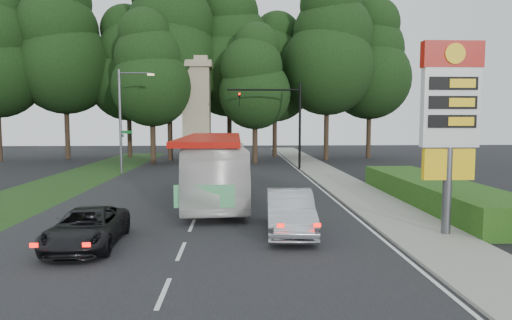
{
  "coord_description": "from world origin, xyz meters",
  "views": [
    {
      "loc": [
        1.76,
        -13.65,
        4.16
      ],
      "look_at": [
        2.7,
        8.42,
        2.2
      ],
      "focal_mm": 32.0,
      "sensor_mm": 36.0,
      "label": 1
    }
  ],
  "objects_px": {
    "streetlight_signs": "(123,116)",
    "sedan_silver": "(290,212)",
    "traffic_signal_mast": "(284,113)",
    "monument": "(197,110)",
    "gas_station_pylon": "(450,111)",
    "transit_bus": "(212,168)",
    "suv_charcoal": "(87,228)"
  },
  "relations": [
    {
      "from": "transit_bus",
      "to": "suv_charcoal",
      "type": "bearing_deg",
      "value": -117.51
    },
    {
      "from": "traffic_signal_mast",
      "to": "streetlight_signs",
      "type": "height_order",
      "value": "streetlight_signs"
    },
    {
      "from": "gas_station_pylon",
      "to": "transit_bus",
      "type": "xyz_separation_m",
      "value": [
        -8.7,
        7.74,
        -2.79
      ]
    },
    {
      "from": "traffic_signal_mast",
      "to": "monument",
      "type": "distance_m",
      "value": 9.76
    },
    {
      "from": "transit_bus",
      "to": "sedan_silver",
      "type": "bearing_deg",
      "value": -69.6
    },
    {
      "from": "gas_station_pylon",
      "to": "streetlight_signs",
      "type": "xyz_separation_m",
      "value": [
        -16.19,
        20.01,
        -0.01
      ]
    },
    {
      "from": "gas_station_pylon",
      "to": "streetlight_signs",
      "type": "height_order",
      "value": "streetlight_signs"
    },
    {
      "from": "transit_bus",
      "to": "suv_charcoal",
      "type": "height_order",
      "value": "transit_bus"
    },
    {
      "from": "transit_bus",
      "to": "monument",
      "type": "bearing_deg",
      "value": 92.87
    },
    {
      "from": "gas_station_pylon",
      "to": "traffic_signal_mast",
      "type": "height_order",
      "value": "traffic_signal_mast"
    },
    {
      "from": "transit_bus",
      "to": "suv_charcoal",
      "type": "distance_m",
      "value": 9.29
    },
    {
      "from": "traffic_signal_mast",
      "to": "transit_bus",
      "type": "xyz_separation_m",
      "value": [
        -5.18,
        -14.26,
        -3.02
      ]
    },
    {
      "from": "traffic_signal_mast",
      "to": "monument",
      "type": "xyz_separation_m",
      "value": [
        -7.68,
        6.0,
        0.43
      ]
    },
    {
      "from": "transit_bus",
      "to": "sedan_silver",
      "type": "distance_m",
      "value": 7.76
    },
    {
      "from": "gas_station_pylon",
      "to": "monument",
      "type": "distance_m",
      "value": 30.17
    },
    {
      "from": "streetlight_signs",
      "to": "suv_charcoal",
      "type": "relative_size",
      "value": 1.79
    },
    {
      "from": "sedan_silver",
      "to": "gas_station_pylon",
      "type": "bearing_deg",
      "value": -4.55
    },
    {
      "from": "streetlight_signs",
      "to": "traffic_signal_mast",
      "type": "bearing_deg",
      "value": 8.92
    },
    {
      "from": "traffic_signal_mast",
      "to": "streetlight_signs",
      "type": "bearing_deg",
      "value": -171.08
    },
    {
      "from": "streetlight_signs",
      "to": "sedan_silver",
      "type": "distance_m",
      "value": 22.35
    },
    {
      "from": "sedan_silver",
      "to": "suv_charcoal",
      "type": "xyz_separation_m",
      "value": [
        -6.86,
        -1.47,
        -0.16
      ]
    },
    {
      "from": "gas_station_pylon",
      "to": "streetlight_signs",
      "type": "relative_size",
      "value": 0.86
    },
    {
      "from": "transit_bus",
      "to": "traffic_signal_mast",
      "type": "bearing_deg",
      "value": 65.87
    },
    {
      "from": "monument",
      "to": "gas_station_pylon",
      "type": "bearing_deg",
      "value": -68.2
    },
    {
      "from": "monument",
      "to": "transit_bus",
      "type": "height_order",
      "value": "monument"
    },
    {
      "from": "gas_station_pylon",
      "to": "transit_bus",
      "type": "height_order",
      "value": "gas_station_pylon"
    },
    {
      "from": "streetlight_signs",
      "to": "monument",
      "type": "relative_size",
      "value": 0.8
    },
    {
      "from": "suv_charcoal",
      "to": "gas_station_pylon",
      "type": "bearing_deg",
      "value": 1.42
    },
    {
      "from": "streetlight_signs",
      "to": "transit_bus",
      "type": "height_order",
      "value": "streetlight_signs"
    },
    {
      "from": "gas_station_pylon",
      "to": "sedan_silver",
      "type": "distance_m",
      "value": 6.65
    },
    {
      "from": "streetlight_signs",
      "to": "suv_charcoal",
      "type": "bearing_deg",
      "value": -79.54
    },
    {
      "from": "suv_charcoal",
      "to": "monument",
      "type": "bearing_deg",
      "value": 85.72
    }
  ]
}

